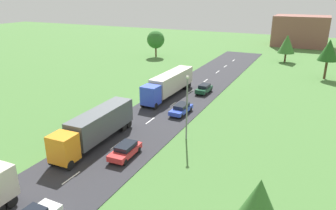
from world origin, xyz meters
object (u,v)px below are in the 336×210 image
object	(u,v)px
car_third	(125,150)
car_fourth	(181,109)
tree_maple	(156,40)
car_fifth	(204,89)
truck_third	(169,83)
truck_second	(96,126)
tree_oak	(287,44)
distant_building	(301,31)
tree_elm	(329,50)
lamppost_second	(187,104)

from	to	relation	value
car_third	car_fourth	distance (m)	13.96
car_third	tree_maple	world-z (taller)	tree_maple
car_fifth	tree_maple	bearing A→B (deg)	131.78
car_fourth	truck_third	bearing A→B (deg)	127.08
truck_second	tree_maple	world-z (taller)	tree_maple
car_third	tree_oak	distance (m)	58.64
tree_oak	distant_building	xyz separation A→B (m)	(1.12, 28.25, 0.27)
tree_elm	truck_second	bearing A→B (deg)	-118.38
truck_second	tree_maple	distance (m)	51.75
tree_maple	lamppost_second	bearing A→B (deg)	-58.23
truck_third	lamppost_second	distance (m)	16.54
tree_maple	tree_elm	xyz separation A→B (m)	(41.10, -5.51, 1.17)
truck_second	distant_building	xyz separation A→B (m)	(15.32, 84.69, 2.56)
car_fourth	lamppost_second	bearing A→B (deg)	-62.34
tree_maple	truck_second	bearing A→B (deg)	-69.79
lamppost_second	distant_building	size ratio (longest dim) A/B	0.47
car_fifth	tree_oak	xyz separation A→B (m)	(9.50, 33.18, 3.61)
truck_second	tree_oak	size ratio (longest dim) A/B	1.88
car_fifth	distant_building	bearing A→B (deg)	80.20
lamppost_second	tree_maple	xyz separation A→B (m)	(-26.63, 43.00, 0.21)
lamppost_second	distant_building	xyz separation A→B (m)	(6.54, 79.17, 0.38)
truck_second	car_third	size ratio (longest dim) A/B	2.93
car_fifth	lamppost_second	distance (m)	18.54
tree_elm	tree_oak	bearing A→B (deg)	123.93
truck_third	tree_elm	size ratio (longest dim) A/B	1.82
truck_third	distant_building	size ratio (longest dim) A/B	0.87
truck_third	car_fourth	xyz separation A→B (m)	(5.07, -6.70, -1.39)
car_fifth	tree_elm	xyz separation A→B (m)	(18.53, 19.75, 4.88)
truck_second	car_third	distance (m)	5.05
car_third	car_fifth	size ratio (longest dim) A/B	1.08
car_third	tree_elm	xyz separation A→B (m)	(18.55, 44.31, 4.90)
tree_oak	tree_maple	size ratio (longest dim) A/B	0.98
tree_maple	distant_building	xyz separation A→B (m)	(33.18, 36.17, 0.17)
car_third	lamppost_second	world-z (taller)	lamppost_second
distant_building	tree_maple	bearing A→B (deg)	-132.53
tree_oak	tree_elm	distance (m)	16.24
truck_third	car_fourth	distance (m)	8.52
lamppost_second	car_fourth	bearing A→B (deg)	117.66
truck_third	car_third	bearing A→B (deg)	-77.13
lamppost_second	tree_maple	world-z (taller)	lamppost_second
tree_oak	distant_building	size ratio (longest dim) A/B	0.41
car_third	truck_third	bearing A→B (deg)	102.87
lamppost_second	distant_building	world-z (taller)	distant_building
tree_elm	car_third	bearing A→B (deg)	-112.71
car_fifth	tree_maple	world-z (taller)	tree_maple
car_fourth	tree_maple	bearing A→B (deg)	122.55
car_fifth	lamppost_second	xyz separation A→B (m)	(4.07, -17.74, 3.50)
tree_oak	car_fifth	bearing A→B (deg)	-105.97
truck_second	tree_elm	xyz separation A→B (m)	(23.24, 43.01, 3.56)
tree_maple	distant_building	size ratio (longest dim) A/B	0.42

